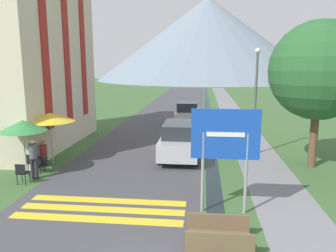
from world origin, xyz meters
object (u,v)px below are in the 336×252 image
(parked_car_far, at_px, (188,114))
(person_standing_terrace, at_px, (33,156))
(parked_car_near, at_px, (180,140))
(hotel_building, at_px, (22,33))
(person_seated_far, at_px, (44,152))
(cafe_chair_near_right, at_px, (33,162))
(cafe_chair_near_left, at_px, (37,163))
(tree_by_path, at_px, (319,71))
(footbridge, at_px, (219,238))
(streetlamp, at_px, (256,93))
(cafe_umbrella_front_green, at_px, (23,126))
(road_sign, at_px, (225,144))
(cafe_umbrella_middle_yellow, at_px, (50,117))
(cafe_chair_nearest, at_px, (22,172))

(parked_car_far, xyz_separation_m, person_standing_terrace, (-5.70, -12.87, 0.08))
(parked_car_near, height_order, person_standing_terrace, parked_car_near)
(hotel_building, height_order, person_seated_far, hotel_building)
(cafe_chair_near_right, bearing_deg, parked_car_near, 27.94)
(cafe_chair_near_left, xyz_separation_m, tree_by_path, (12.12, 2.39, 3.89))
(footbridge, distance_m, streetlamp, 9.82)
(hotel_building, bearing_deg, tree_by_path, -9.78)
(cafe_umbrella_front_green, bearing_deg, streetlamp, 23.38)
(cafe_chair_near_right, xyz_separation_m, cafe_chair_near_left, (0.28, -0.11, 0.00))
(person_seated_far, bearing_deg, streetlamp, 16.53)
(parked_car_near, xyz_separation_m, streetlamp, (3.78, 0.83, 2.32))
(road_sign, bearing_deg, footbridge, -96.56)
(cafe_chair_near_right, relative_size, cafe_chair_near_left, 1.00)
(person_standing_terrace, height_order, tree_by_path, tree_by_path)
(footbridge, bearing_deg, cafe_chair_near_right, 147.13)
(parked_car_far, xyz_separation_m, person_seated_far, (-6.17, -11.11, -0.24))
(footbridge, relative_size, cafe_chair_near_right, 2.00)
(parked_car_near, xyz_separation_m, person_standing_terrace, (-5.76, -3.90, 0.08))
(cafe_umbrella_middle_yellow, distance_m, person_standing_terrace, 2.61)
(road_sign, distance_m, cafe_chair_near_right, 8.76)
(cafe_chair_near_left, distance_m, person_standing_terrace, 0.77)
(streetlamp, bearing_deg, parked_car_far, 115.25)
(footbridge, relative_size, streetlamp, 0.31)
(cafe_chair_nearest, relative_size, cafe_umbrella_front_green, 0.35)
(cafe_umbrella_front_green, height_order, cafe_umbrella_middle_yellow, cafe_umbrella_middle_yellow)
(parked_car_near, bearing_deg, person_seated_far, -161.06)
(parked_car_near, bearing_deg, hotel_building, 169.42)
(hotel_building, xyz_separation_m, streetlamp, (12.78, -0.85, -3.18))
(person_standing_terrace, bearing_deg, cafe_chair_near_right, 122.82)
(parked_car_near, relative_size, person_seated_far, 3.81)
(person_seated_far, bearing_deg, parked_car_near, 18.94)
(footbridge, relative_size, parked_car_far, 0.45)
(hotel_building, relative_size, cafe_chair_nearest, 14.04)
(cafe_chair_nearest, relative_size, person_standing_terrace, 0.50)
(parked_car_near, bearing_deg, road_sign, -73.62)
(footbridge, distance_m, parked_car_near, 8.44)
(footbridge, bearing_deg, cafe_umbrella_middle_yellow, 139.07)
(parked_car_far, bearing_deg, person_seated_far, -119.07)
(footbridge, bearing_deg, person_standing_terrace, 149.39)
(footbridge, bearing_deg, tree_by_path, 57.88)
(road_sign, bearing_deg, tree_by_path, 50.53)
(footbridge, xyz_separation_m, parked_car_far, (-1.66, 17.23, 0.68))
(cafe_chair_near_right, height_order, cafe_umbrella_front_green, cafe_umbrella_front_green)
(parked_car_far, height_order, person_standing_terrace, parked_car_far)
(cafe_chair_nearest, bearing_deg, person_standing_terrace, 56.53)
(cafe_chair_near_left, xyz_separation_m, streetlamp, (9.71, 4.16, 2.72))
(person_seated_far, bearing_deg, cafe_chair_near_left, -75.60)
(cafe_umbrella_front_green, relative_size, cafe_umbrella_middle_yellow, 0.99)
(cafe_chair_near_right, height_order, cafe_umbrella_middle_yellow, cafe_umbrella_middle_yellow)
(footbridge, relative_size, cafe_chair_nearest, 2.00)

